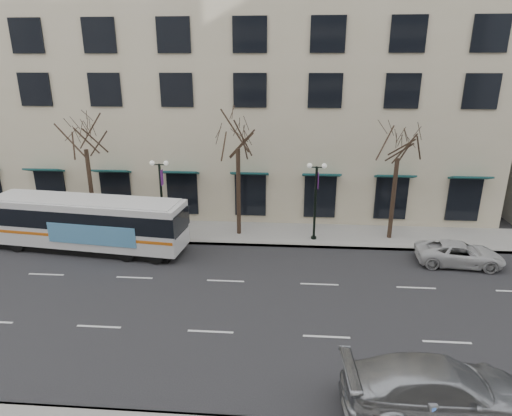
# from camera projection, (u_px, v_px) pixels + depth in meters

# --- Properties ---
(ground) EXTENTS (160.00, 160.00, 0.00)m
(ground) POSITION_uv_depth(u_px,v_px,m) (219.00, 304.00, 20.74)
(ground) COLOR black
(ground) RESTS_ON ground
(sidewalk_far) EXTENTS (80.00, 4.00, 0.15)m
(sidewalk_far) POSITION_uv_depth(u_px,v_px,m) (313.00, 235.00, 28.87)
(sidewalk_far) COLOR gray
(sidewalk_far) RESTS_ON ground
(building_hotel) EXTENTS (40.00, 20.00, 24.00)m
(building_hotel) POSITION_uv_depth(u_px,v_px,m) (230.00, 52.00, 36.89)
(building_hotel) COLOR #C3B795
(building_hotel) RESTS_ON ground
(tree_far_left) EXTENTS (3.60, 3.60, 8.34)m
(tree_far_left) POSITION_uv_depth(u_px,v_px,m) (84.00, 135.00, 27.62)
(tree_far_left) COLOR black
(tree_far_left) RESTS_ON ground
(tree_far_mid) EXTENTS (3.60, 3.60, 8.55)m
(tree_far_mid) POSITION_uv_depth(u_px,v_px,m) (238.00, 133.00, 26.85)
(tree_far_mid) COLOR black
(tree_far_mid) RESTS_ON ground
(tree_far_right) EXTENTS (3.60, 3.60, 8.06)m
(tree_far_right) POSITION_uv_depth(u_px,v_px,m) (399.00, 143.00, 26.30)
(tree_far_right) COLOR black
(tree_far_right) RESTS_ON ground
(lamp_post_left) EXTENTS (1.22, 0.45, 5.21)m
(lamp_post_left) POSITION_uv_depth(u_px,v_px,m) (162.00, 195.00, 27.90)
(lamp_post_left) COLOR black
(lamp_post_left) RESTS_ON ground
(lamp_post_right) EXTENTS (1.22, 0.45, 5.21)m
(lamp_post_right) POSITION_uv_depth(u_px,v_px,m) (316.00, 198.00, 27.19)
(lamp_post_right) COLOR black
(lamp_post_right) RESTS_ON ground
(city_bus) EXTENTS (12.44, 4.03, 3.31)m
(city_bus) POSITION_uv_depth(u_px,v_px,m) (89.00, 222.00, 26.26)
(city_bus) COLOR silver
(city_bus) RESTS_ON ground
(silver_car) EXTENTS (6.49, 2.91, 1.85)m
(silver_car) POSITION_uv_depth(u_px,v_px,m) (439.00, 389.00, 14.00)
(silver_car) COLOR #93969A
(silver_car) RESTS_ON ground
(white_pickup) EXTENTS (4.97, 2.59, 1.34)m
(white_pickup) POSITION_uv_depth(u_px,v_px,m) (459.00, 254.00, 24.63)
(white_pickup) COLOR #BCBCBC
(white_pickup) RESTS_ON ground
(pay_station) EXTENTS (0.28, 0.22, 1.15)m
(pay_station) POSITION_uv_depth(u_px,v_px,m) (432.00, 413.00, 12.98)
(pay_station) COLOR gray
(pay_station) RESTS_ON sidewalk_near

